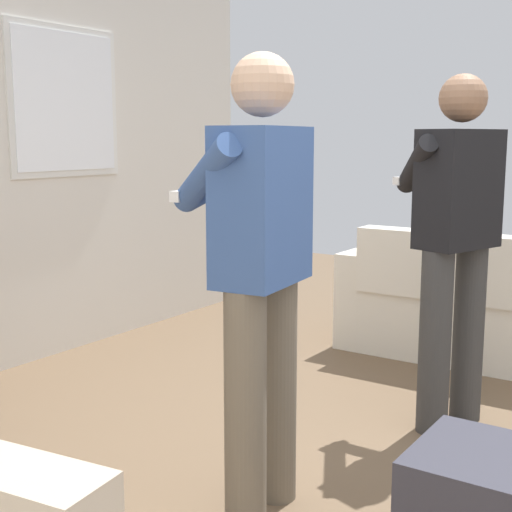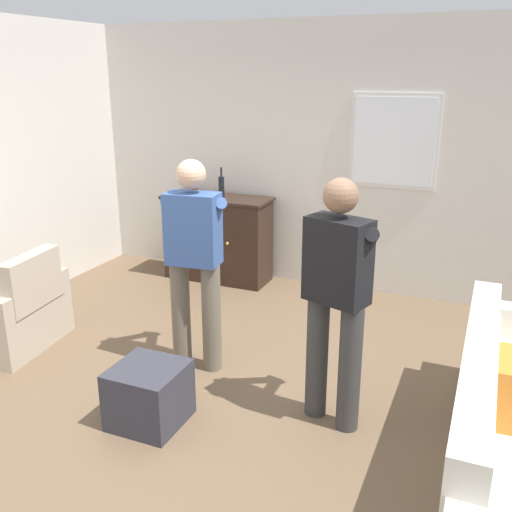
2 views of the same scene
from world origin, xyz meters
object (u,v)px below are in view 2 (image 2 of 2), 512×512
at_px(armchair, 14,315).
at_px(ottoman, 149,395).
at_px(couch, 501,430).
at_px(person_standing_right, 337,292).
at_px(person_standing_left, 195,256).
at_px(sideboard_cabinet, 218,238).
at_px(bottle_liquor_amber, 195,183).
at_px(bottle_wine_green, 221,186).

xyz_separation_m(armchair, ottoman, (1.70, -0.51, -0.08)).
height_order(couch, person_standing_right, person_standing_right).
bearing_deg(person_standing_left, armchair, -169.21).
distance_m(couch, sideboard_cabinet, 3.87).
bearing_deg(sideboard_cabinet, ottoman, -72.77).
bearing_deg(person_standing_left, couch, -12.48).
distance_m(person_standing_left, person_standing_right, 1.25).
bearing_deg(armchair, bottle_liquor_amber, 75.63).
height_order(sideboard_cabinet, person_standing_left, person_standing_left).
bearing_deg(bottle_liquor_amber, bottle_wine_green, -5.38).
relative_size(armchair, person_standing_right, 0.57).
distance_m(sideboard_cabinet, ottoman, 2.86).
relative_size(armchair, bottle_wine_green, 2.88).
bearing_deg(bottle_liquor_amber, person_standing_right, -44.55).
distance_m(couch, person_standing_left, 2.40).
height_order(couch, bottle_liquor_amber, bottle_liquor_amber).
distance_m(bottle_liquor_amber, person_standing_right, 3.18).
bearing_deg(armchair, person_standing_right, 0.08).
xyz_separation_m(armchair, bottle_wine_green, (0.92, 2.20, 0.79)).
bearing_deg(person_standing_left, sideboard_cabinet, 112.03).
bearing_deg(armchair, ottoman, -16.76).
bearing_deg(person_standing_right, ottoman, -155.55).
bearing_deg(person_standing_left, bottle_wine_green, 110.42).
xyz_separation_m(person_standing_left, person_standing_right, (1.21, -0.31, 0.00)).
xyz_separation_m(bottle_wine_green, person_standing_right, (1.91, -2.19, -0.15)).
height_order(ottoman, person_standing_left, person_standing_left).
relative_size(ottoman, person_standing_right, 0.27).
xyz_separation_m(bottle_wine_green, ottoman, (0.78, -2.71, -0.88)).
bearing_deg(ottoman, person_standing_right, 24.45).
xyz_separation_m(armchair, person_standing_left, (1.62, 0.31, 0.65)).
bearing_deg(couch, bottle_wine_green, 141.13).
distance_m(sideboard_cabinet, person_standing_right, 2.99).
height_order(armchair, person_standing_left, person_standing_left).
bearing_deg(armchair, couch, -2.81).
relative_size(couch, sideboard_cabinet, 2.07).
bearing_deg(couch, armchair, 177.19).
height_order(armchair, person_standing_right, person_standing_right).
xyz_separation_m(couch, person_standing_left, (-2.26, 0.50, 0.62)).
bearing_deg(person_standing_right, bottle_wine_green, 131.08).
relative_size(bottle_liquor_amber, person_standing_right, 0.19).
bearing_deg(bottle_liquor_amber, sideboard_cabinet, -4.48).
bearing_deg(bottle_wine_green, person_standing_left, -69.58).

